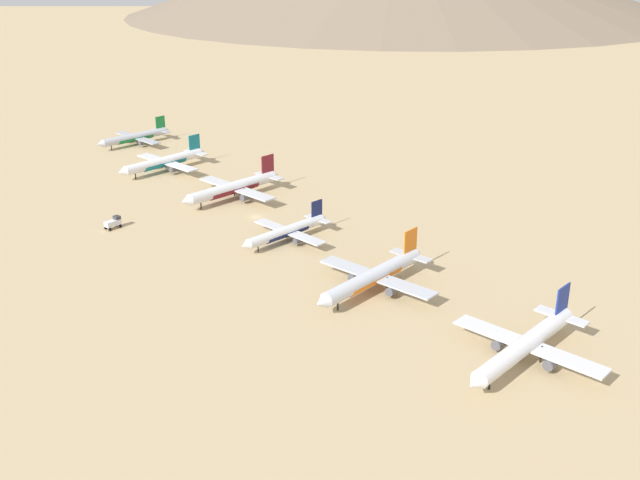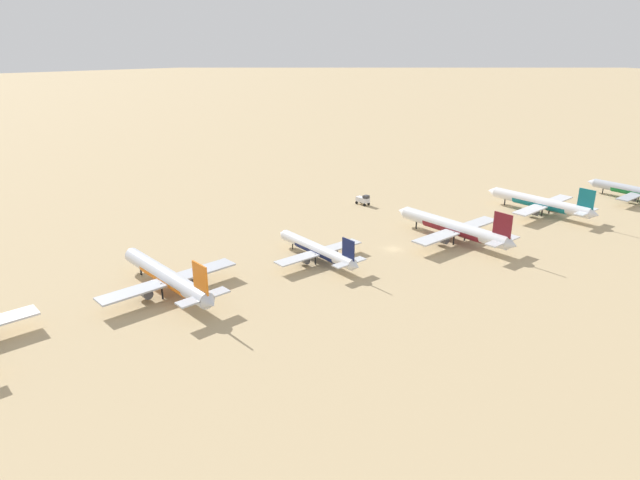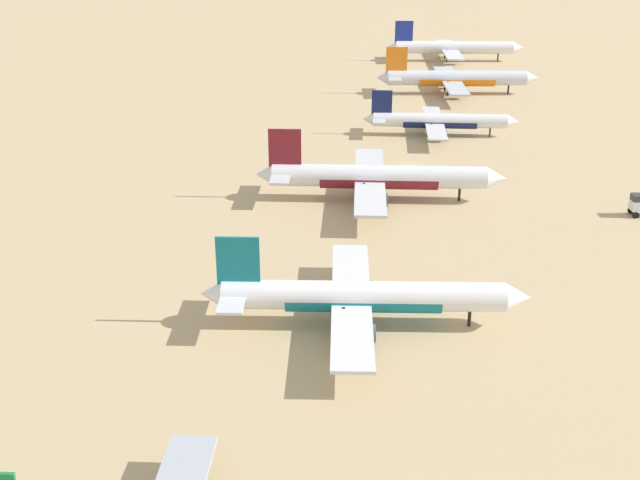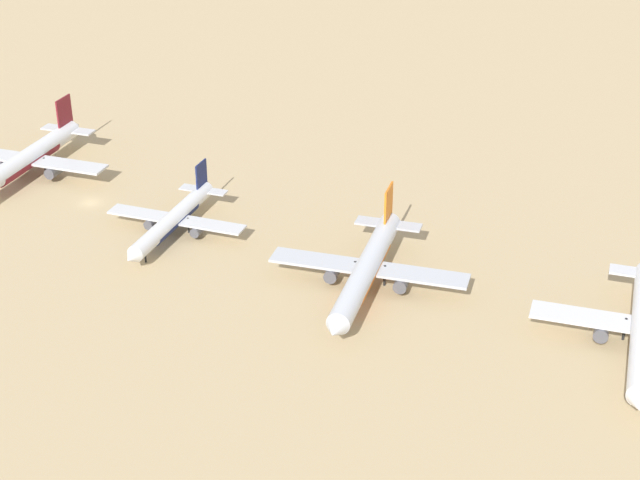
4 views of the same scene
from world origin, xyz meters
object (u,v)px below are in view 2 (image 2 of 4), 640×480
Objects in this scene: parked_jet_1 at (541,203)px; service_truck at (363,199)px; parked_jet_4 at (167,277)px; parked_jet_3 at (317,250)px; parked_jet_2 at (454,228)px; parked_jet_0 at (637,191)px.

service_truck is at bearing 49.24° from parked_jet_1.
parked_jet_4 is at bearing 88.35° from parked_jet_1.
parked_jet_1 is at bearing -91.69° from parked_jet_3.
parked_jet_2 is at bearing 96.00° from parked_jet_1.
parked_jet_2 is at bearing -99.58° from parked_jet_3.
parked_jet_1 is 0.94× the size of parked_jet_2.
parked_jet_2 is 87.57m from parked_jet_4.
service_truck is (46.17, 1.85, -2.23)m from parked_jet_2.
parked_jet_0 is at bearing -94.30° from parked_jet_3.
parked_jet_0 reaches higher than service_truck.
parked_jet_1 is at bearing -84.00° from parked_jet_2.
parked_jet_0 is 105.44m from service_truck.
service_truck is (37.49, -85.29, -2.18)m from parked_jet_4.
parked_jet_0 is at bearing -91.70° from parked_jet_2.
parked_jet_2 is (2.72, 91.57, 0.69)m from parked_jet_0.
service_truck is (41.32, 47.94, -1.96)m from parked_jet_1.
parked_jet_2 is 46.26m from service_truck.
parked_jet_4 reaches higher than parked_jet_3.
parked_jet_4 is at bearing 86.35° from parked_jet_0.
parked_jet_3 is 6.34× the size of service_truck.
parked_jet_1 is 0.95× the size of parked_jet_4.
parked_jet_3 is at bearing 88.31° from parked_jet_1.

